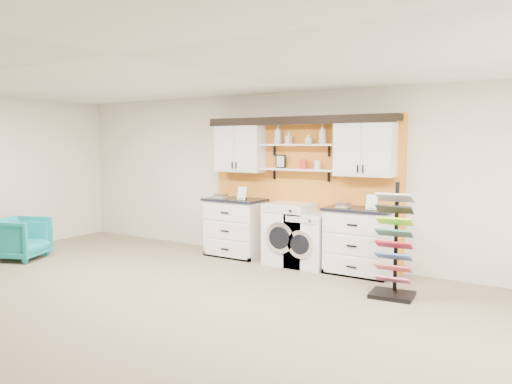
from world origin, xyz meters
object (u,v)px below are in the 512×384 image
Objects in this scene: base_cabinet_right at (359,241)px; dryer at (310,240)px; washer at (290,234)px; armchair at (21,238)px; sample_rack at (393,259)px; base_cabinet_left at (235,227)px.

dryer is (-0.82, -0.00, -0.07)m from base_cabinet_right.
base_cabinet_right is at bearing 0.16° from washer.
washer is 0.37m from dryer.
dryer is at bearing -85.79° from armchair.
dryer is 1.79m from sample_rack.
armchair is (-5.95, -1.33, -0.13)m from sample_rack.
sample_rack is at bearing -47.29° from base_cabinet_right.
washer is at bearing -179.84° from base_cabinet_right.
armchair is at bearing -157.37° from base_cabinet_right.
base_cabinet_left is 1.04× the size of washer.
armchair is at bearing -143.51° from base_cabinet_left.
dryer reaches higher than armchair.
sample_rack is at bearing -99.53° from armchair.
base_cabinet_right reaches higher than dryer.
base_cabinet_right is at bearing 0.00° from base_cabinet_left.
base_cabinet_left is 0.70× the size of sample_rack.
dryer is (0.36, 0.00, -0.07)m from washer.
base_cabinet_left is 1.20× the size of dryer.
armchair is (-5.18, -2.16, -0.14)m from base_cabinet_right.
base_cabinet_right is 0.70× the size of sample_rack.
sample_rack reaches higher than dryer.
base_cabinet_right is 1.13m from sample_rack.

